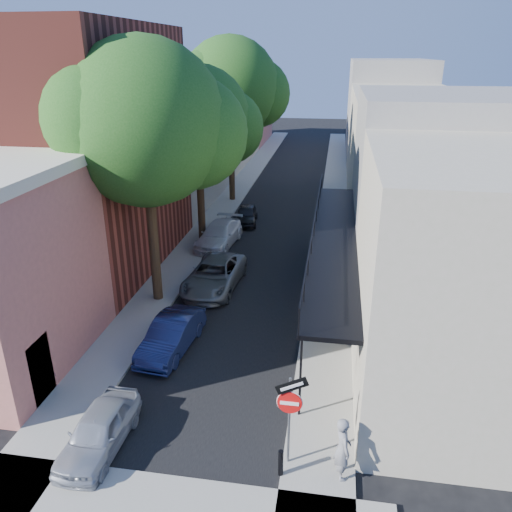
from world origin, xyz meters
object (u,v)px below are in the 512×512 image
at_px(parked_car_b, 171,335).
at_px(oak_mid, 205,122).
at_px(parked_car_a, 99,431).
at_px(parked_car_d, 219,235).
at_px(parked_car_e, 246,215).
at_px(pedestrian, 343,448).
at_px(oak_near, 157,126).
at_px(oak_far, 237,89).
at_px(parked_car_c, 214,275).
at_px(bollard, 281,463).
at_px(sign_post, 290,406).

bearing_deg(parked_car_b, oak_mid, 103.35).
relative_size(parked_car_a, parked_car_d, 0.76).
distance_m(parked_car_e, pedestrian, 21.94).
distance_m(oak_near, oak_mid, 8.01).
distance_m(oak_far, parked_car_b, 22.57).
height_order(oak_mid, parked_car_c, oak_mid).
distance_m(oak_near, pedestrian, 14.17).
xyz_separation_m(parked_car_d, parked_car_e, (0.86, 4.36, -0.09)).
height_order(oak_mid, parked_car_d, oak_mid).
xyz_separation_m(bollard, pedestrian, (1.60, 0.23, 0.53)).
bearing_deg(sign_post, parked_car_e, 103.27).
bearing_deg(oak_near, pedestrian, -50.09).
xyz_separation_m(bollard, parked_car_d, (-5.60, 16.88, 0.16)).
xyz_separation_m(oak_mid, oak_far, (0.06, 9.04, 1.20)).
bearing_deg(sign_post, bollard, -108.56).
bearing_deg(bollard, parked_car_d, 108.36).
relative_size(oak_near, parked_car_c, 2.30).
relative_size(parked_car_c, parked_car_e, 1.44).
distance_m(oak_near, parked_car_a, 11.99).
xyz_separation_m(parked_car_c, pedestrian, (6.11, -10.94, 0.36)).
relative_size(oak_far, pedestrian, 6.38).
relative_size(parked_car_c, parked_car_d, 1.06).
distance_m(parked_car_c, pedestrian, 12.54).
relative_size(bollard, oak_far, 0.07).
distance_m(parked_car_b, parked_car_e, 15.67).
xyz_separation_m(parked_car_a, parked_car_d, (-0.30, 16.59, 0.08)).
relative_size(bollard, parked_car_c, 0.16).
xyz_separation_m(oak_mid, parked_car_a, (1.12, -17.44, -6.45)).
bearing_deg(parked_car_d, oak_near, -90.59).
distance_m(sign_post, bollard, 1.60).
distance_m(sign_post, oak_mid, 19.14).
xyz_separation_m(oak_near, parked_car_d, (0.77, 7.12, -7.20)).
bearing_deg(parked_car_a, oak_mid, 94.57).
distance_m(bollard, pedestrian, 1.70).
relative_size(bollard, pedestrian, 0.43).
relative_size(oak_far, parked_car_b, 3.01).
relative_size(oak_near, oak_mid, 1.12).
height_order(oak_near, oak_far, oak_far).
bearing_deg(bollard, oak_far, 103.35).
relative_size(sign_post, parked_car_e, 0.87).
bearing_deg(parked_car_a, parked_car_d, 91.94).
bearing_deg(parked_car_a, parked_car_b, 86.02).
bearing_deg(sign_post, parked_car_b, 134.49).
distance_m(parked_car_a, parked_car_b, 5.30).
xyz_separation_m(parked_car_a, parked_car_b, (0.45, 5.28, 0.05)).
height_order(bollard, parked_car_e, parked_car_e).
distance_m(parked_car_d, parked_car_e, 4.44).
relative_size(oak_near, parked_car_a, 3.24).
height_order(oak_far, parked_car_d, oak_far).
relative_size(parked_car_c, pedestrian, 2.66).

